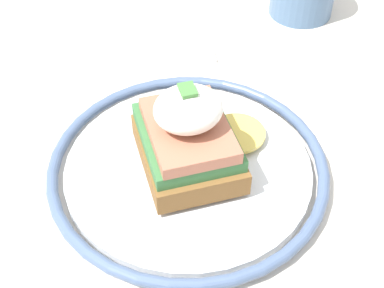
# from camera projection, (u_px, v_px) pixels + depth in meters

# --- Properties ---
(dining_table) EXTENTS (0.98, 0.88, 0.76)m
(dining_table) POSITION_uv_depth(u_px,v_px,m) (194.00, 264.00, 0.53)
(dining_table) COLOR beige
(dining_table) RESTS_ON ground_plane
(plate) EXTENTS (0.24, 0.24, 0.02)m
(plate) POSITION_uv_depth(u_px,v_px,m) (192.00, 166.00, 0.46)
(plate) COLOR silver
(plate) RESTS_ON dining_table
(sandwich) EXTENTS (0.10, 0.11, 0.08)m
(sandwich) POSITION_uv_depth(u_px,v_px,m) (191.00, 136.00, 0.43)
(sandwich) COLOR brown
(sandwich) RESTS_ON plate
(fork) EXTENTS (0.04, 0.14, 0.00)m
(fork) POSITION_uv_depth(u_px,v_px,m) (157.00, 60.00, 0.57)
(fork) COLOR silver
(fork) RESTS_ON dining_table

